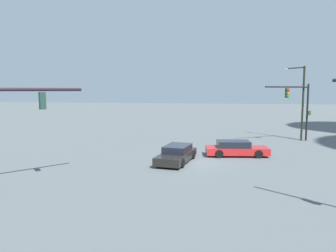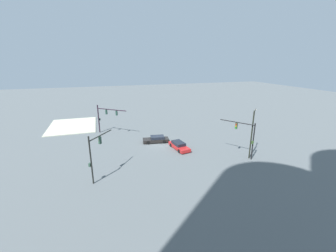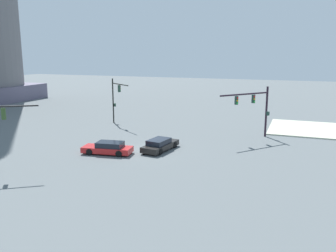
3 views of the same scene
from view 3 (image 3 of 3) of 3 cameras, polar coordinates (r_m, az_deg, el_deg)
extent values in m
plane|color=#575E60|center=(36.42, -2.67, -3.87)|extent=(202.44, 202.44, 0.00)
cube|color=beige|center=(49.55, 23.89, -0.58)|extent=(10.30, 13.55, 0.15)
cylinder|color=black|center=(31.58, -25.13, 2.85)|extent=(3.22, 4.67, 0.14)
cube|color=#314C24|center=(31.66, -24.96, 1.79)|extent=(0.39, 0.41, 0.95)
cylinder|color=red|center=(31.77, -24.95, 2.36)|extent=(0.16, 0.20, 0.20)
cylinder|color=orange|center=(31.82, -24.91, 1.83)|extent=(0.16, 0.20, 0.20)
cylinder|color=green|center=(31.87, -24.86, 1.29)|extent=(0.16, 0.20, 0.20)
cylinder|color=black|center=(50.50, -8.83, 4.03)|extent=(0.18, 0.18, 6.26)
cylinder|color=black|center=(48.10, -7.75, 6.66)|extent=(2.90, 3.90, 0.14)
cube|color=#294637|center=(48.40, -7.87, 5.99)|extent=(0.40, 0.41, 0.95)
cylinder|color=red|center=(48.44, -7.71, 6.35)|extent=(0.17, 0.20, 0.20)
cylinder|color=orange|center=(48.47, -7.70, 5.99)|extent=(0.17, 0.20, 0.20)
cylinder|color=green|center=(48.50, -7.69, 5.64)|extent=(0.17, 0.20, 0.20)
cube|color=#294637|center=(50.68, -8.57, 3.38)|extent=(0.37, 0.38, 0.44)
cylinder|color=black|center=(43.16, 15.55, 2.22)|extent=(0.24, 0.24, 5.95)
cylinder|color=black|center=(40.48, 12.26, 5.03)|extent=(5.44, 4.54, 0.18)
cube|color=#213E34|center=(41.44, 13.58, 4.26)|extent=(0.41, 0.40, 0.95)
cylinder|color=red|center=(41.29, 13.75, 4.64)|extent=(0.19, 0.17, 0.20)
cylinder|color=orange|center=(41.32, 13.73, 4.23)|extent=(0.19, 0.17, 0.20)
cylinder|color=green|center=(41.36, 13.71, 3.82)|extent=(0.19, 0.17, 0.20)
cube|color=#213E34|center=(39.78, 10.96, 4.07)|extent=(0.41, 0.40, 0.95)
cylinder|color=red|center=(39.62, 11.13, 4.47)|extent=(0.19, 0.17, 0.20)
cylinder|color=orange|center=(39.66, 11.11, 4.04)|extent=(0.19, 0.17, 0.20)
cylinder|color=green|center=(39.70, 11.10, 3.61)|extent=(0.19, 0.17, 0.20)
cube|color=#213E34|center=(43.00, 15.78, 1.95)|extent=(0.38, 0.38, 0.44)
cube|color=black|center=(36.24, -1.25, -3.23)|extent=(5.03, 2.53, 0.55)
cube|color=black|center=(35.87, -1.48, -2.52)|extent=(2.72, 1.98, 0.50)
cylinder|color=black|center=(37.94, -1.24, -2.72)|extent=(0.67, 0.31, 0.64)
cylinder|color=black|center=(37.13, 1.07, -3.04)|extent=(0.67, 0.31, 0.64)
cylinder|color=black|center=(35.48, -3.67, -3.77)|extent=(0.67, 0.31, 0.64)
cylinder|color=black|center=(34.61, -1.25, -4.15)|extent=(0.67, 0.31, 0.64)
cube|color=red|center=(35.47, -9.75, -3.74)|extent=(2.51, 5.09, 0.55)
cube|color=black|center=(35.22, -9.34, -2.94)|extent=(1.95, 2.74, 0.50)
cylinder|color=black|center=(35.33, -12.53, -4.10)|extent=(0.31, 0.67, 0.64)
cylinder|color=black|center=(36.82, -11.44, -3.41)|extent=(0.31, 0.67, 0.64)
cylinder|color=black|center=(34.21, -7.91, -4.46)|extent=(0.31, 0.67, 0.64)
cylinder|color=black|center=(35.74, -6.99, -3.72)|extent=(0.31, 0.67, 0.64)
camera|label=1|loc=(57.60, 3.91, 7.18)|focal=34.12mm
camera|label=2|loc=(65.79, -30.61, 14.50)|focal=23.29mm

